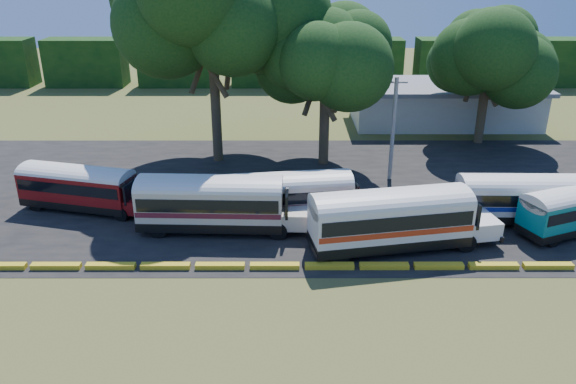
{
  "coord_description": "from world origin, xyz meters",
  "views": [
    {
      "loc": [
        2.2,
        -25.71,
        15.89
      ],
      "look_at": [
        2.23,
        6.0,
        2.45
      ],
      "focal_mm": 35.0,
      "sensor_mm": 36.0,
      "label": 1
    }
  ],
  "objects_px": {
    "bus_cream_west": "(215,200)",
    "tree_west": "(210,3)",
    "bus_red": "(80,185)",
    "bus_white_red": "(394,216)"
  },
  "relations": [
    {
      "from": "bus_cream_west",
      "to": "tree_west",
      "type": "distance_m",
      "value": 16.78
    },
    {
      "from": "bus_red",
      "to": "bus_white_red",
      "type": "xyz_separation_m",
      "value": [
        19.91,
        -5.48,
        0.31
      ]
    },
    {
      "from": "bus_cream_west",
      "to": "bus_white_red",
      "type": "height_order",
      "value": "bus_white_red"
    },
    {
      "from": "bus_red",
      "to": "tree_west",
      "type": "distance_m",
      "value": 16.68
    },
    {
      "from": "bus_cream_west",
      "to": "bus_white_red",
      "type": "distance_m",
      "value": 10.85
    },
    {
      "from": "bus_cream_west",
      "to": "bus_white_red",
      "type": "bearing_deg",
      "value": -10.81
    },
    {
      "from": "tree_west",
      "to": "bus_red",
      "type": "bearing_deg",
      "value": -128.78
    },
    {
      "from": "bus_white_red",
      "to": "tree_west",
      "type": "xyz_separation_m",
      "value": [
        -11.92,
        15.43,
        10.43
      ]
    },
    {
      "from": "tree_west",
      "to": "bus_cream_west",
      "type": "bearing_deg",
      "value": -84.14
    },
    {
      "from": "bus_red",
      "to": "bus_cream_west",
      "type": "height_order",
      "value": "bus_cream_west"
    }
  ]
}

